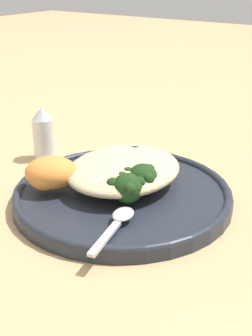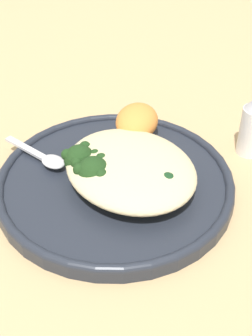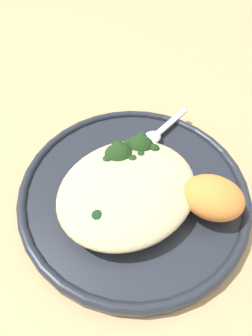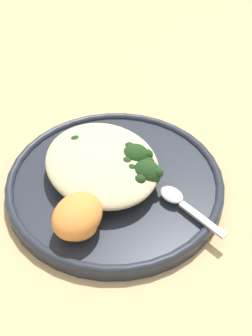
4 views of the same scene
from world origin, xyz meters
name	(u,v)px [view 1 (image 1 of 4)]	position (x,y,z in m)	size (l,w,h in m)	color
ground_plane	(125,209)	(0.00, 0.00, 0.00)	(4.00, 4.00, 0.00)	tan
plate	(122,194)	(-0.02, -0.01, 0.01)	(0.30, 0.30, 0.02)	#232833
quinoa_mound	(124,169)	(-0.03, -0.02, 0.04)	(0.17, 0.15, 0.04)	beige
broccoli_stalk_0	(125,187)	(0.01, 0.01, 0.04)	(0.05, 0.09, 0.04)	#9EBC66
broccoli_stalk_1	(137,179)	(-0.01, 0.01, 0.04)	(0.05, 0.10, 0.04)	#9EBC66
broccoli_stalk_2	(131,166)	(-0.06, -0.03, 0.04)	(0.10, 0.05, 0.03)	#9EBC66
broccoli_stalk_3	(110,164)	(-0.05, -0.06, 0.04)	(0.09, 0.05, 0.03)	#9EBC66
sweet_potato_chunk_0	(44,177)	(0.05, -0.10, 0.04)	(0.05, 0.04, 0.03)	orange
sweet_potato_chunk_1	(51,173)	(0.04, -0.09, 0.04)	(0.07, 0.06, 0.04)	orange
kale_tuft	(135,160)	(-0.07, -0.03, 0.04)	(0.05, 0.05, 0.03)	#193D1E
spoon	(119,220)	(0.06, 0.04, 0.03)	(0.11, 0.04, 0.01)	silver
salt_shaker	(43,134)	(-0.07, -0.21, 0.04)	(0.04, 0.04, 0.09)	white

